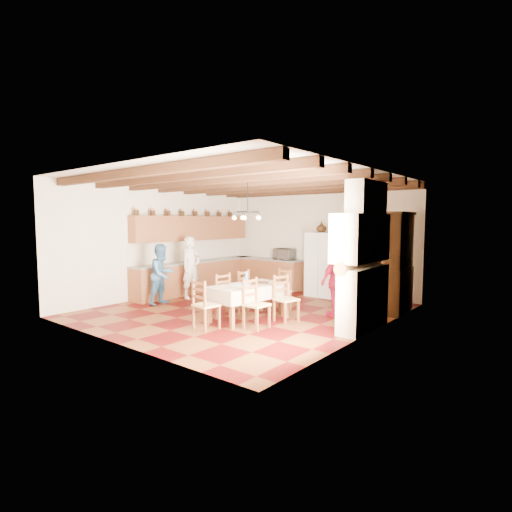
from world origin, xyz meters
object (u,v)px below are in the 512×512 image
Objects in this scene: chair_left_far at (238,290)px; dining_table at (248,289)px; person_woman_red at (337,281)px; refrigerator at (325,264)px; chair_left_near at (218,295)px; chair_right_far at (286,298)px; hutch at (396,262)px; chair_end_near at (206,304)px; chair_end_far at (280,290)px; person_woman_blue at (162,274)px; person_man at (191,267)px; chair_right_near at (257,304)px; microwave at (285,254)px.

dining_table is at bearing 53.45° from chair_left_far.
refrigerator is at bearing -127.16° from person_woman_red.
chair_left_near is at bearing -99.29° from refrigerator.
chair_left_far is 1.40m from chair_right_far.
hutch is at bearing -18.36° from chair_right_far.
person_woman_red is (1.45, 2.52, 0.28)m from chair_end_near.
person_woman_red is (1.95, 1.69, 0.28)m from chair_left_near.
chair_end_far is 0.64× the size of person_woman_blue.
chair_end_near is at bearing 161.90° from chair_right_far.
chair_left_far is 1.00× the size of chair_right_far.
person_woman_red is at bearing -54.17° from refrigerator.
chair_left_near is at bearing -120.67° from person_man.
chair_right_far is at bearing -10.31° from person_woman_red.
chair_left_near is 1.50m from chair_right_far.
chair_right_near is 4.53m from microwave.
chair_left_near is 1.00× the size of chair_right_far.
hutch is 3.81× the size of microwave.
chair_end_near and chair_end_far have the same top height.
person_woman_red is (0.57, 1.10, 0.28)m from chair_right_far.
refrigerator is at bearing 28.20° from chair_right_far.
chair_end_near is 2.15m from chair_end_far.
chair_right_near is at bearing -61.29° from microwave.
chair_left_far is 0.96m from chair_end_far.
chair_left_far reaches higher than dining_table.
chair_end_near is at bearing 37.48° from chair_left_near.
chair_right_near is at bearing -114.14° from person_man.
chair_end_far is at bearing -87.49° from refrigerator.
chair_left_far and chair_end_far have the same top height.
chair_left_near is 1.00× the size of chair_right_near.
chair_right_far is (1.39, -0.08, 0.00)m from chair_left_far.
chair_right_far is 1.27m from person_woman_red.
dining_table is 3.86m from microwave.
microwave is at bearing -23.97° from person_woman_blue.
microwave is at bearing 113.21° from dining_table.
dining_table is 1.83× the size of chair_right_far.
chair_left_far is at bearing 57.81° from chair_right_near.
person_man is (-2.53, 1.90, 0.35)m from chair_end_near.
person_woman_blue is at bearing -50.42° from person_woman_red.
dining_table is at bearing -65.97° from microwave.
refrigerator reaches higher than dining_table.
chair_left_near is 1.24m from chair_right_near.
chair_right_near is at bearing -80.34° from refrigerator.
refrigerator is 3.10m from chair_right_far.
refrigerator reaches higher than chair_left_near.
chair_left_near is at bearing -76.12° from microwave.
chair_right_far is at bearing -7.89° from chair_right_near.
person_woman_blue is 0.99× the size of person_woman_red.
chair_end_far is at bearing 158.88° from chair_left_near.
chair_left_far is 2.07m from person_woman_blue.
chair_end_near is at bearing 15.47° from chair_left_far.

